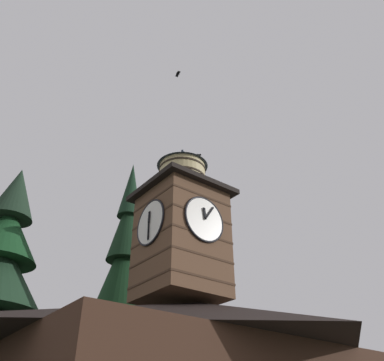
{
  "coord_description": "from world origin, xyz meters",
  "views": [
    {
      "loc": [
        10.44,
        12.61,
        2.19
      ],
      "look_at": [
        -0.89,
        -2.17,
        13.68
      ],
      "focal_mm": 38.42,
      "sensor_mm": 36.0,
      "label": 1
    }
  ],
  "objects_px": {
    "flying_bird_high": "(178,74)",
    "flying_bird_low": "(197,155)",
    "clock_tower": "(181,227)",
    "pine_tree_behind": "(120,315)",
    "moon": "(145,300)"
  },
  "relations": [
    {
      "from": "flying_bird_high",
      "to": "flying_bird_low",
      "type": "height_order",
      "value": "flying_bird_high"
    },
    {
      "from": "clock_tower",
      "to": "pine_tree_behind",
      "type": "distance_m",
      "value": 8.04
    },
    {
      "from": "pine_tree_behind",
      "to": "moon",
      "type": "relative_size",
      "value": 12.35
    },
    {
      "from": "clock_tower",
      "to": "pine_tree_behind",
      "type": "relative_size",
      "value": 0.44
    },
    {
      "from": "pine_tree_behind",
      "to": "moon",
      "type": "distance_m",
      "value": 28.09
    },
    {
      "from": "clock_tower",
      "to": "pine_tree_behind",
      "type": "bearing_deg",
      "value": -97.76
    },
    {
      "from": "clock_tower",
      "to": "flying_bird_high",
      "type": "distance_m",
      "value": 9.2
    },
    {
      "from": "pine_tree_behind",
      "to": "flying_bird_low",
      "type": "xyz_separation_m",
      "value": [
        -2.66,
        4.17,
        10.45
      ]
    },
    {
      "from": "pine_tree_behind",
      "to": "moon",
      "type": "bearing_deg",
      "value": -124.03
    },
    {
      "from": "clock_tower",
      "to": "moon",
      "type": "distance_m",
      "value": 34.27
    },
    {
      "from": "moon",
      "to": "pine_tree_behind",
      "type": "bearing_deg",
      "value": 55.97
    },
    {
      "from": "pine_tree_behind",
      "to": "clock_tower",
      "type": "bearing_deg",
      "value": 82.24
    },
    {
      "from": "pine_tree_behind",
      "to": "flying_bird_low",
      "type": "relative_size",
      "value": 36.99
    },
    {
      "from": "clock_tower",
      "to": "flying_bird_high",
      "type": "bearing_deg",
      "value": 41.03
    },
    {
      "from": "clock_tower",
      "to": "flying_bird_low",
      "type": "distance_m",
      "value": 9.25
    }
  ]
}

